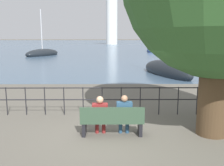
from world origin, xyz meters
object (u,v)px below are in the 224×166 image
at_px(park_bench, 112,121).
at_px(sailboat_2, 152,50).
at_px(seated_person_left, 100,114).
at_px(seated_person_right, 124,113).
at_px(sailboat_0, 166,70).
at_px(harbor_lighthouse, 112,12).
at_px(sailboat_1, 43,54).

distance_m(park_bench, sailboat_2, 45.81).
xyz_separation_m(seated_person_left, seated_person_right, (0.71, -0.00, 0.01)).
distance_m(seated_person_left, sailboat_2, 45.80).
distance_m(seated_person_right, sailboat_0, 12.77).
relative_size(seated_person_right, harbor_lighthouse, 0.04).
xyz_separation_m(seated_person_left, harbor_lighthouse, (1.19, 104.19, 13.03)).
relative_size(park_bench, sailboat_0, 0.25).
bearing_deg(seated_person_left, park_bench, -12.54).
relative_size(seated_person_left, sailboat_2, 0.14).
height_order(seated_person_left, sailboat_0, sailboat_0).
bearing_deg(sailboat_1, park_bench, -47.75).
distance_m(park_bench, harbor_lighthouse, 105.11).
height_order(park_bench, sailboat_1, sailboat_1).
distance_m(seated_person_left, sailboat_1, 35.29).
bearing_deg(seated_person_right, harbor_lighthouse, 89.73).
xyz_separation_m(sailboat_2, harbor_lighthouse, (-7.94, 59.31, 13.35)).
bearing_deg(harbor_lighthouse, seated_person_left, -90.66).
xyz_separation_m(sailboat_0, harbor_lighthouse, (-3.48, 92.05, 13.34)).
bearing_deg(sailboat_0, park_bench, -125.46).
height_order(park_bench, harbor_lighthouse, harbor_lighthouse).
relative_size(sailboat_1, harbor_lighthouse, 0.26).
distance_m(park_bench, seated_person_left, 0.42).
relative_size(park_bench, sailboat_1, 0.24).
bearing_deg(sailboat_0, sailboat_2, 66.26).
height_order(seated_person_right, harbor_lighthouse, harbor_lighthouse).
height_order(sailboat_0, sailboat_2, sailboat_2).
relative_size(sailboat_2, harbor_lighthouse, 0.29).
bearing_deg(seated_person_left, sailboat_2, 78.50).
xyz_separation_m(park_bench, seated_person_right, (0.35, 0.08, 0.23)).
relative_size(seated_person_right, sailboat_2, 0.14).
distance_m(seated_person_left, seated_person_right, 0.71).
height_order(seated_person_left, sailboat_2, sailboat_2).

